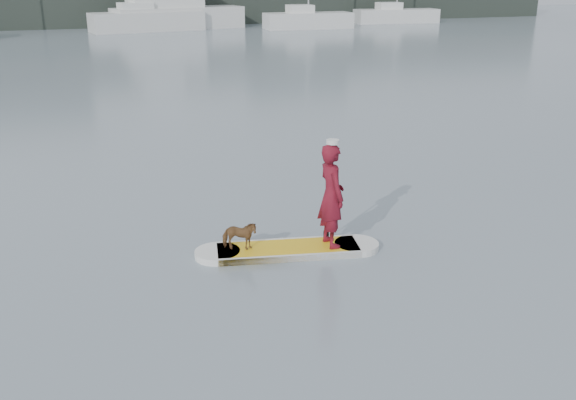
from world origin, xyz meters
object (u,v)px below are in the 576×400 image
object	(u,v)px
sailboat_d	(146,19)
motor_yacht_a	(172,7)
paddler	(331,195)
sailboat_f	(396,14)
dog	(239,236)
sailboat_e	(308,19)
paddleboard	(288,250)

from	to	relation	value
sailboat_d	motor_yacht_a	world-z (taller)	sailboat_d
paddler	sailboat_d	xyz separation A→B (m)	(3.48, 46.09, -0.08)
sailboat_d	motor_yacht_a	bearing A→B (deg)	14.81
paddler	sailboat_f	world-z (taller)	sailboat_f
dog	sailboat_e	distance (m)	47.27
dog	sailboat_f	size ratio (longest dim) A/B	0.05
paddler	dog	distance (m)	1.75
sailboat_e	paddleboard	bearing A→B (deg)	-109.31
paddler	motor_yacht_a	world-z (taller)	motor_yacht_a
sailboat_f	dog	bearing A→B (deg)	-115.14
paddler	dog	size ratio (longest dim) A/B	2.98
sailboat_d	sailboat_e	world-z (taller)	sailboat_d
paddleboard	dog	xyz separation A→B (m)	(-0.84, 0.18, 0.32)
paddler	sailboat_f	bearing A→B (deg)	-31.02
sailboat_e	motor_yacht_a	world-z (taller)	sailboat_e
motor_yacht_a	sailboat_e	bearing A→B (deg)	-27.65
paddleboard	sailboat_f	world-z (taller)	sailboat_f
paddler	sailboat_d	distance (m)	46.22
paddleboard	sailboat_e	world-z (taller)	sailboat_e
paddleboard	paddler	size ratio (longest dim) A/B	1.75
sailboat_e	sailboat_f	distance (m)	10.85
paddleboard	motor_yacht_a	bearing A→B (deg)	93.95
paddleboard	dog	world-z (taller)	dog
dog	motor_yacht_a	size ratio (longest dim) A/B	0.05
sailboat_f	motor_yacht_a	world-z (taller)	sailboat_f
paddleboard	sailboat_d	xyz separation A→B (m)	(4.23, 45.93, 0.91)
paddleboard	paddler	xyz separation A→B (m)	(0.75, -0.16, 0.99)
sailboat_f	sailboat_d	bearing A→B (deg)	-171.23
sailboat_d	sailboat_f	bearing A→B (deg)	-6.65
paddleboard	sailboat_e	xyz separation A→B (m)	(17.72, 43.65, 0.73)
dog	sailboat_d	xyz separation A→B (m)	(5.07, 45.75, 0.59)
paddler	motor_yacht_a	xyz separation A→B (m)	(5.91, 47.15, 0.82)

